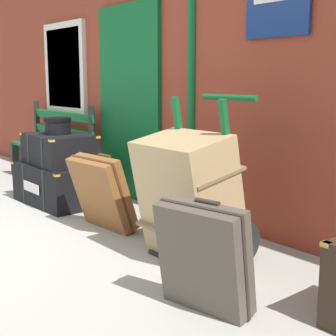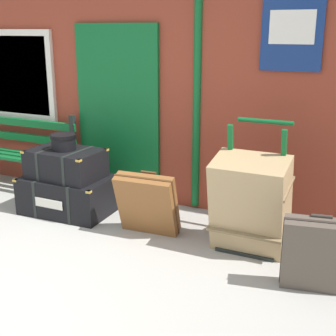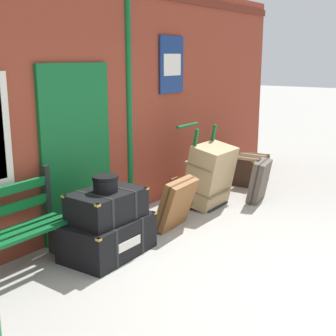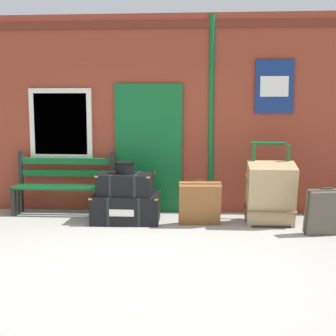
{
  "view_description": "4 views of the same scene",
  "coord_description": "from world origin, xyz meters",
  "px_view_note": "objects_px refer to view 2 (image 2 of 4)",
  "views": [
    {
      "loc": [
        4.45,
        -0.68,
        1.32
      ],
      "look_at": [
        1.25,
        1.89,
        0.59
      ],
      "focal_mm": 53.5,
      "sensor_mm": 36.0,
      "label": 1
    },
    {
      "loc": [
        2.8,
        -2.31,
        2.03
      ],
      "look_at": [
        0.92,
        1.68,
        0.7
      ],
      "focal_mm": 49.32,
      "sensor_mm": 36.0,
      "label": 2
    },
    {
      "loc": [
        -3.93,
        -1.63,
        2.17
      ],
      "look_at": [
        0.88,
        1.77,
        0.75
      ],
      "focal_mm": 49.52,
      "sensor_mm": 36.0,
      "label": 3
    },
    {
      "loc": [
        0.78,
        -5.23,
        1.76
      ],
      "look_at": [
        0.26,
        1.88,
        0.81
      ],
      "focal_mm": 50.54,
      "sensor_mm": 36.0,
      "label": 4
    }
  ],
  "objects_px": {
    "suitcase_umber": "(147,204)",
    "steamer_trunk_middle": "(66,164)",
    "steamer_trunk_base": "(68,194)",
    "round_hatbox": "(63,141)",
    "porters_trolley": "(254,217)",
    "suitcase_tan": "(317,255)",
    "platform_bench": "(20,155)",
    "large_brown_trunk": "(251,203)"
  },
  "relations": [
    {
      "from": "large_brown_trunk",
      "to": "porters_trolley",
      "type": "bearing_deg",
      "value": 90.0
    },
    {
      "from": "round_hatbox",
      "to": "suitcase_umber",
      "type": "relative_size",
      "value": 0.43
    },
    {
      "from": "platform_bench",
      "to": "steamer_trunk_middle",
      "type": "relative_size",
      "value": 1.94
    },
    {
      "from": "porters_trolley",
      "to": "steamer_trunk_middle",
      "type": "bearing_deg",
      "value": -176.9
    },
    {
      "from": "steamer_trunk_base",
      "to": "porters_trolley",
      "type": "bearing_deg",
      "value": 3.06
    },
    {
      "from": "steamer_trunk_base",
      "to": "large_brown_trunk",
      "type": "relative_size",
      "value": 1.09
    },
    {
      "from": "platform_bench",
      "to": "round_hatbox",
      "type": "xyz_separation_m",
      "value": [
        1.07,
        -0.45,
        0.4
      ]
    },
    {
      "from": "platform_bench",
      "to": "large_brown_trunk",
      "type": "relative_size",
      "value": 1.69
    },
    {
      "from": "round_hatbox",
      "to": "suitcase_tan",
      "type": "relative_size",
      "value": 0.44
    },
    {
      "from": "steamer_trunk_middle",
      "to": "round_hatbox",
      "type": "bearing_deg",
      "value": -169.43
    },
    {
      "from": "round_hatbox",
      "to": "suitcase_tan",
      "type": "height_order",
      "value": "round_hatbox"
    },
    {
      "from": "large_brown_trunk",
      "to": "suitcase_tan",
      "type": "relative_size",
      "value": 1.44
    },
    {
      "from": "platform_bench",
      "to": "suitcase_tan",
      "type": "xyz_separation_m",
      "value": [
        3.92,
        -0.98,
        -0.13
      ]
    },
    {
      "from": "steamer_trunk_middle",
      "to": "suitcase_tan",
      "type": "height_order",
      "value": "steamer_trunk_middle"
    },
    {
      "from": "steamer_trunk_middle",
      "to": "suitcase_tan",
      "type": "relative_size",
      "value": 1.26
    },
    {
      "from": "steamer_trunk_base",
      "to": "suitcase_tan",
      "type": "relative_size",
      "value": 1.57
    },
    {
      "from": "steamer_trunk_base",
      "to": "round_hatbox",
      "type": "height_order",
      "value": "round_hatbox"
    },
    {
      "from": "round_hatbox",
      "to": "steamer_trunk_base",
      "type": "bearing_deg",
      "value": 16.14
    },
    {
      "from": "suitcase_umber",
      "to": "steamer_trunk_middle",
      "type": "bearing_deg",
      "value": 171.78
    },
    {
      "from": "round_hatbox",
      "to": "porters_trolley",
      "type": "bearing_deg",
      "value": 3.14
    },
    {
      "from": "steamer_trunk_base",
      "to": "suitcase_tan",
      "type": "distance_m",
      "value": 2.88
    },
    {
      "from": "steamer_trunk_middle",
      "to": "round_hatbox",
      "type": "height_order",
      "value": "round_hatbox"
    },
    {
      "from": "platform_bench",
      "to": "round_hatbox",
      "type": "distance_m",
      "value": 1.23
    },
    {
      "from": "platform_bench",
      "to": "porters_trolley",
      "type": "bearing_deg",
      "value": -5.86
    },
    {
      "from": "large_brown_trunk",
      "to": "suitcase_umber",
      "type": "distance_m",
      "value": 1.05
    },
    {
      "from": "steamer_trunk_base",
      "to": "large_brown_trunk",
      "type": "height_order",
      "value": "large_brown_trunk"
    },
    {
      "from": "round_hatbox",
      "to": "suitcase_tan",
      "type": "bearing_deg",
      "value": -10.61
    },
    {
      "from": "steamer_trunk_middle",
      "to": "suitcase_umber",
      "type": "xyz_separation_m",
      "value": [
        1.12,
        -0.16,
        -0.25
      ]
    },
    {
      "from": "round_hatbox",
      "to": "suitcase_tan",
      "type": "xyz_separation_m",
      "value": [
        2.84,
        -0.53,
        -0.52
      ]
    },
    {
      "from": "steamer_trunk_middle",
      "to": "platform_bench",
      "type": "bearing_deg",
      "value": 157.55
    },
    {
      "from": "steamer_trunk_base",
      "to": "steamer_trunk_middle",
      "type": "bearing_deg",
      "value": -123.49
    },
    {
      "from": "platform_bench",
      "to": "round_hatbox",
      "type": "bearing_deg",
      "value": -22.77
    },
    {
      "from": "steamer_trunk_middle",
      "to": "suitcase_tan",
      "type": "xyz_separation_m",
      "value": [
        2.83,
        -0.53,
        -0.26
      ]
    },
    {
      "from": "suitcase_umber",
      "to": "large_brown_trunk",
      "type": "bearing_deg",
      "value": 5.75
    },
    {
      "from": "round_hatbox",
      "to": "porters_trolley",
      "type": "xyz_separation_m",
      "value": [
        2.16,
        0.12,
        -0.57
      ]
    },
    {
      "from": "porters_trolley",
      "to": "suitcase_tan",
      "type": "relative_size",
      "value": 1.83
    },
    {
      "from": "steamer_trunk_base",
      "to": "suitcase_tan",
      "type": "bearing_deg",
      "value": -10.73
    },
    {
      "from": "round_hatbox",
      "to": "suitcase_tan",
      "type": "distance_m",
      "value": 2.94
    },
    {
      "from": "suitcase_umber",
      "to": "porters_trolley",
      "type": "bearing_deg",
      "value": 15.02
    },
    {
      "from": "platform_bench",
      "to": "steamer_trunk_base",
      "type": "xyz_separation_m",
      "value": [
        1.08,
        -0.45,
        -0.23
      ]
    },
    {
      "from": "steamer_trunk_base",
      "to": "round_hatbox",
      "type": "xyz_separation_m",
      "value": [
        -0.01,
        -0.0,
        0.63
      ]
    },
    {
      "from": "large_brown_trunk",
      "to": "suitcase_umber",
      "type": "height_order",
      "value": "large_brown_trunk"
    }
  ]
}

